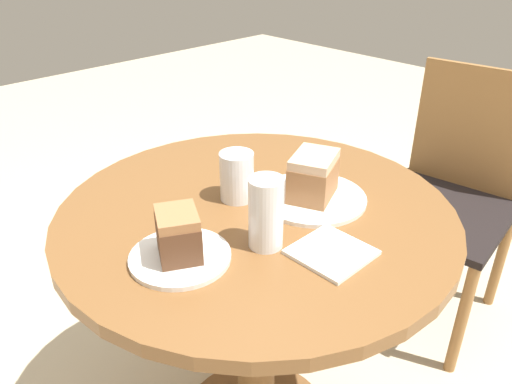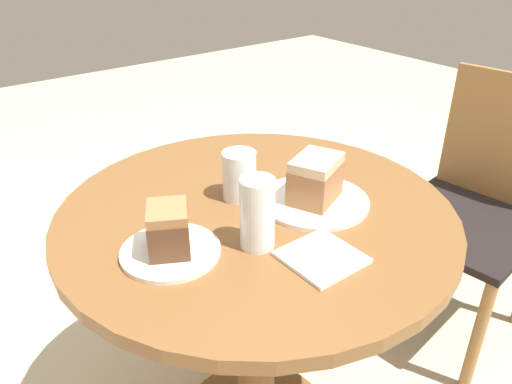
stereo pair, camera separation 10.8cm
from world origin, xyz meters
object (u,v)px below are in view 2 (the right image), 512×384
at_px(cake_slice_near, 168,229).
at_px(cake_slice_far, 316,179).
at_px(chair, 474,207).
at_px(plate_far, 314,201).
at_px(plate_near, 171,251).
at_px(glass_water, 257,218).
at_px(glass_lemonade, 238,178).

bearing_deg(cake_slice_near, cake_slice_far, 85.94).
bearing_deg(chair, cake_slice_far, -97.40).
bearing_deg(plate_far, chair, 89.68).
distance_m(chair, plate_near, 1.13).
bearing_deg(glass_water, cake_slice_near, -117.77).
relative_size(chair, cake_slice_near, 7.65).
xyz_separation_m(chair, cake_slice_far, (-0.00, -0.74, 0.34)).
xyz_separation_m(plate_far, cake_slice_near, (-0.02, -0.35, 0.05)).
xyz_separation_m(glass_lemonade, glass_water, (0.18, -0.08, 0.01)).
bearing_deg(cake_slice_near, plate_near, -90.00).
bearing_deg(cake_slice_near, glass_lemonade, 113.17).
bearing_deg(glass_water, plate_far, 104.71).
relative_size(chair, cake_slice_far, 6.09).
relative_size(cake_slice_far, glass_water, 1.00).
distance_m(cake_slice_far, glass_water, 0.21).
xyz_separation_m(plate_near, plate_far, (0.02, 0.35, 0.00)).
bearing_deg(glass_water, glass_lemonade, 155.12).
distance_m(cake_slice_near, cake_slice_far, 0.35).
bearing_deg(chair, glass_lemonade, -105.48).
bearing_deg(plate_near, plate_far, 85.94).
bearing_deg(glass_lemonade, cake_slice_near, -66.83).
relative_size(chair, glass_lemonade, 7.85).
bearing_deg(cake_slice_far, cake_slice_near, -94.06).
relative_size(plate_far, cake_slice_near, 2.13).
bearing_deg(plate_far, glass_water, -75.29).
distance_m(chair, plate_far, 0.79).
relative_size(plate_near, glass_lemonade, 1.71).
xyz_separation_m(chair, plate_far, (-0.00, -0.74, 0.28)).
xyz_separation_m(plate_near, cake_slice_far, (0.02, 0.35, 0.06)).
height_order(plate_far, cake_slice_far, cake_slice_far).
distance_m(plate_near, cake_slice_far, 0.36).
distance_m(chair, cake_slice_far, 0.81).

